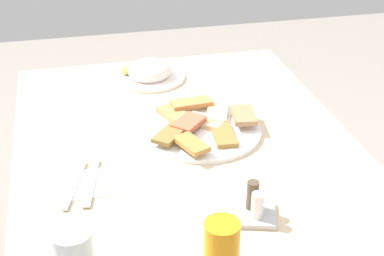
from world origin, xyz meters
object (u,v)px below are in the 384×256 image
(soda_can, at_px, (221,251))
(fork, at_px, (91,182))
(pide_platter, at_px, (202,127))
(paper_napkin, at_px, (83,184))
(condiment_caddy, at_px, (254,208))
(spoon, at_px, (75,184))
(drinking_glass, at_px, (73,254))
(salad_plate_greens, at_px, (149,73))
(dining_table, at_px, (186,168))

(soda_can, relative_size, fork, 0.63)
(pide_platter, xyz_separation_m, soda_can, (-0.54, 0.10, 0.05))
(paper_napkin, relative_size, condiment_caddy, 1.07)
(pide_platter, relative_size, soda_can, 2.62)
(soda_can, relative_size, spoon, 0.62)
(drinking_glass, distance_m, fork, 0.30)
(spoon, bearing_deg, condiment_caddy, -102.30)
(salad_plate_greens, height_order, spoon, salad_plate_greens)
(drinking_glass, relative_size, spoon, 0.51)
(soda_can, bearing_deg, drinking_glass, 76.01)
(soda_can, height_order, drinking_glass, soda_can)
(drinking_glass, bearing_deg, spoon, -2.80)
(pide_platter, distance_m, fork, 0.36)
(condiment_caddy, bearing_deg, spoon, 61.02)
(fork, bearing_deg, salad_plate_greens, -11.13)
(pide_platter, height_order, spoon, pide_platter)
(soda_can, relative_size, paper_napkin, 1.02)
(drinking_glass, bearing_deg, fork, -9.78)
(salad_plate_greens, relative_size, spoon, 1.14)
(paper_napkin, distance_m, fork, 0.02)
(pide_platter, distance_m, condiment_caddy, 0.38)
(pide_platter, height_order, paper_napkin, pide_platter)
(pide_platter, distance_m, spoon, 0.39)
(dining_table, bearing_deg, drinking_glass, 144.73)
(drinking_glass, distance_m, paper_napkin, 0.30)
(condiment_caddy, bearing_deg, dining_table, 12.10)
(dining_table, bearing_deg, spoon, 115.59)
(paper_napkin, xyz_separation_m, fork, (0.00, -0.02, 0.00))
(pide_platter, distance_m, paper_napkin, 0.37)
(dining_table, xyz_separation_m, drinking_glass, (-0.43, 0.30, 0.13))
(drinking_glass, distance_m, spoon, 0.30)
(fork, relative_size, spoon, 0.99)
(fork, distance_m, condiment_caddy, 0.38)
(soda_can, distance_m, fork, 0.42)
(paper_napkin, relative_size, fork, 0.62)
(soda_can, bearing_deg, spoon, 34.67)
(salad_plate_greens, distance_m, spoon, 0.61)
(fork, distance_m, spoon, 0.04)
(paper_napkin, distance_m, condiment_caddy, 0.40)
(paper_napkin, bearing_deg, spoon, 90.00)
(spoon, distance_m, condiment_caddy, 0.42)
(pide_platter, distance_m, salad_plate_greens, 0.38)
(soda_can, xyz_separation_m, spoon, (0.36, 0.25, -0.06))
(drinking_glass, relative_size, paper_napkin, 0.84)
(drinking_glass, height_order, spoon, drinking_glass)
(salad_plate_greens, distance_m, drinking_glass, 0.89)
(dining_table, bearing_deg, pide_platter, -51.32)
(dining_table, bearing_deg, fork, 118.67)
(pide_platter, bearing_deg, salad_plate_greens, 12.11)
(paper_napkin, bearing_deg, pide_platter, -60.83)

